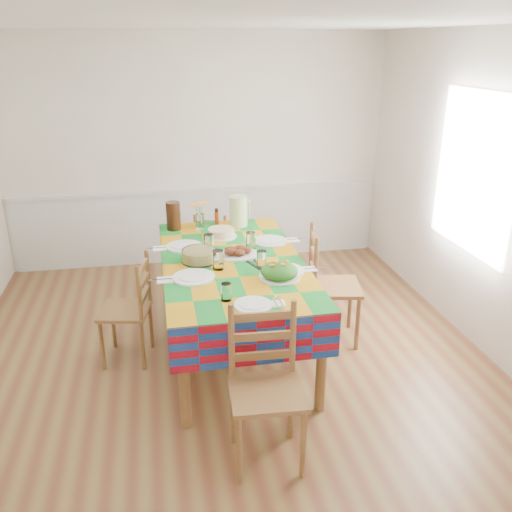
% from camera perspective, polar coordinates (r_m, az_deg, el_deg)
% --- Properties ---
extents(room, '(4.58, 5.08, 2.78)m').
position_cam_1_polar(room, '(4.14, -3.17, 4.45)').
color(room, brown).
rests_on(room, ground).
extents(wainscot, '(4.41, 0.06, 0.92)m').
position_cam_1_polar(wainscot, '(6.76, -5.90, 3.51)').
color(wainscot, silver).
rests_on(wainscot, room).
extents(window_right, '(0.00, 1.40, 1.40)m').
position_cam_1_polar(window_right, '(5.15, 21.96, 8.06)').
color(window_right, white).
rests_on(window_right, room).
extents(dining_table, '(1.18, 2.19, 0.85)m').
position_cam_1_polar(dining_table, '(4.62, -2.47, -1.51)').
color(dining_table, brown).
rests_on(dining_table, room).
extents(setting_near_head, '(0.44, 0.30, 0.13)m').
position_cam_1_polar(setting_near_head, '(3.81, -1.27, -4.65)').
color(setting_near_head, white).
rests_on(setting_near_head, dining_table).
extents(setting_left_near, '(0.61, 0.36, 0.16)m').
position_cam_1_polar(setting_left_near, '(4.29, -5.73, -1.55)').
color(setting_left_near, white).
rests_on(setting_left_near, dining_table).
extents(setting_left_far, '(0.60, 0.36, 0.16)m').
position_cam_1_polar(setting_left_far, '(4.84, -6.74, 1.14)').
color(setting_left_far, white).
rests_on(setting_left_far, dining_table).
extents(setting_right_near, '(0.54, 0.31, 0.14)m').
position_cam_1_polar(setting_right_near, '(4.38, 2.36, -1.06)').
color(setting_right_near, white).
rests_on(setting_right_near, dining_table).
extents(setting_right_far, '(0.61, 0.35, 0.16)m').
position_cam_1_polar(setting_right_far, '(4.92, 0.82, 1.61)').
color(setting_right_far, white).
rests_on(setting_right_far, dining_table).
extents(meat_platter, '(0.41, 0.29, 0.08)m').
position_cam_1_polar(meat_platter, '(4.65, -2.00, 0.37)').
color(meat_platter, white).
rests_on(meat_platter, dining_table).
extents(salad_platter, '(0.32, 0.32, 0.14)m').
position_cam_1_polar(salad_platter, '(4.22, 2.48, -1.67)').
color(salad_platter, white).
rests_on(salad_platter, dining_table).
extents(pasta_bowl, '(0.29, 0.29, 0.11)m').
position_cam_1_polar(pasta_bowl, '(4.55, -5.98, 0.05)').
color(pasta_bowl, white).
rests_on(pasta_bowl, dining_table).
extents(cake, '(0.29, 0.29, 0.08)m').
position_cam_1_polar(cake, '(5.12, -3.69, 2.44)').
color(cake, white).
rests_on(cake, dining_table).
extents(serving_utensils, '(0.15, 0.33, 0.01)m').
position_cam_1_polar(serving_utensils, '(4.51, -0.28, -0.69)').
color(serving_utensils, black).
rests_on(serving_utensils, dining_table).
extents(flower_vase, '(0.18, 0.15, 0.28)m').
position_cam_1_polar(flower_vase, '(5.36, -5.95, 4.11)').
color(flower_vase, white).
rests_on(flower_vase, dining_table).
extents(hot_sauce, '(0.04, 0.04, 0.17)m').
position_cam_1_polar(hot_sauce, '(5.45, -4.17, 4.13)').
color(hot_sauce, '#BB330F').
rests_on(hot_sauce, dining_table).
extents(green_pitcher, '(0.18, 0.18, 0.30)m').
position_cam_1_polar(green_pitcher, '(5.41, -1.85, 4.75)').
color(green_pitcher, beige).
rests_on(green_pitcher, dining_table).
extents(tea_pitcher, '(0.14, 0.14, 0.28)m').
position_cam_1_polar(tea_pitcher, '(5.35, -8.70, 4.19)').
color(tea_pitcher, black).
rests_on(tea_pitcher, dining_table).
extents(name_card, '(0.08, 0.03, 0.02)m').
position_cam_1_polar(name_card, '(3.65, -0.40, -6.26)').
color(name_card, white).
rests_on(name_card, dining_table).
extents(chair_near, '(0.49, 0.47, 1.05)m').
position_cam_1_polar(chair_near, '(3.54, 1.03, -13.72)').
color(chair_near, brown).
rests_on(chair_near, room).
extents(chair_far, '(0.48, 0.47, 0.86)m').
position_cam_1_polar(chair_far, '(6.03, -4.50, 0.69)').
color(chair_far, brown).
rests_on(chair_far, room).
extents(chair_left, '(0.47, 0.49, 0.94)m').
position_cam_1_polar(chair_left, '(4.71, -13.12, -5.58)').
color(chair_left, brown).
rests_on(chair_left, room).
extents(chair_right, '(0.53, 0.55, 1.06)m').
position_cam_1_polar(chair_right, '(4.91, 7.71, -3.20)').
color(chair_right, brown).
rests_on(chair_right, room).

